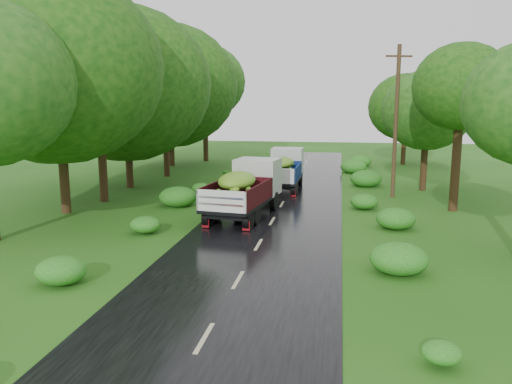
# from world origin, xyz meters

# --- Properties ---
(ground) EXTENTS (120.00, 120.00, 0.00)m
(ground) POSITION_xyz_m (0.00, 0.00, 0.00)
(ground) COLOR #1C4E10
(ground) RESTS_ON ground
(road) EXTENTS (6.50, 80.00, 0.02)m
(road) POSITION_xyz_m (0.00, 5.00, 0.01)
(road) COLOR black
(road) RESTS_ON ground
(road_lines) EXTENTS (0.12, 69.60, 0.00)m
(road_lines) POSITION_xyz_m (0.00, 6.00, 0.02)
(road_lines) COLOR #BFB78C
(road_lines) RESTS_ON road
(truck_near) EXTENTS (3.03, 6.52, 2.64)m
(truck_near) POSITION_xyz_m (-1.41, 12.91, 1.49)
(truck_near) COLOR black
(truck_near) RESTS_ON ground
(truck_far) EXTENTS (2.19, 5.97, 2.50)m
(truck_far) POSITION_xyz_m (-0.44, 20.90, 1.41)
(truck_far) COLOR black
(truck_far) RESTS_ON ground
(utility_pole) EXTENTS (1.51, 0.51, 8.76)m
(utility_pole) POSITION_xyz_m (6.20, 19.22, 4.51)
(utility_pole) COLOR #382616
(utility_pole) RESTS_ON ground
(trees_left) EXTENTS (6.36, 32.35, 9.20)m
(trees_left) POSITION_xyz_m (-10.56, 21.39, 6.74)
(trees_left) COLOR black
(trees_left) RESTS_ON ground
(trees_right) EXTENTS (4.51, 31.06, 7.71)m
(trees_right) POSITION_xyz_m (8.85, 22.19, 5.35)
(trees_right) COLOR black
(trees_right) RESTS_ON ground
(shrubs) EXTENTS (11.90, 44.00, 0.70)m
(shrubs) POSITION_xyz_m (0.00, 14.00, 0.35)
(shrubs) COLOR #1A6518
(shrubs) RESTS_ON ground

